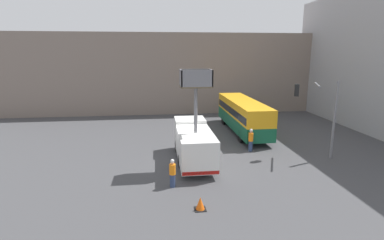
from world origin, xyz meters
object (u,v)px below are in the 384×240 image
(traffic_light_pole, at_px, (321,107))
(city_bus, at_px, (243,113))
(road_worker_near_truck, at_px, (172,173))
(road_worker_directing, at_px, (251,140))
(traffic_cone_near_truck, at_px, (200,204))
(utility_truck, at_px, (194,141))

(traffic_light_pole, bearing_deg, city_bus, 114.62)
(road_worker_near_truck, height_order, road_worker_directing, road_worker_directing)
(road_worker_directing, height_order, traffic_cone_near_truck, road_worker_directing)
(utility_truck, bearing_deg, traffic_light_pole, -0.55)
(utility_truck, distance_m, city_bus, 9.66)
(utility_truck, distance_m, traffic_light_pole, 9.71)
(road_worker_directing, xyz_separation_m, traffic_cone_near_truck, (-5.36, -8.60, -0.61))
(traffic_cone_near_truck, bearing_deg, city_bus, 66.19)
(road_worker_near_truck, bearing_deg, city_bus, 173.58)
(road_worker_directing, bearing_deg, utility_truck, -165.81)
(road_worker_near_truck, bearing_deg, traffic_light_pole, 136.14)
(utility_truck, xyz_separation_m, road_worker_directing, (4.85, 1.77, -0.65))
(traffic_light_pole, distance_m, road_worker_near_truck, 12.24)
(utility_truck, bearing_deg, city_bus, 52.51)
(road_worker_near_truck, relative_size, road_worker_directing, 0.94)
(city_bus, height_order, road_worker_near_truck, city_bus)
(utility_truck, relative_size, city_bus, 0.64)
(utility_truck, xyz_separation_m, traffic_cone_near_truck, (-0.52, -6.82, -1.26))
(traffic_light_pole, xyz_separation_m, traffic_cone_near_truck, (-9.94, -6.73, -3.58))
(traffic_light_pole, relative_size, road_worker_near_truck, 3.33)
(road_worker_directing, bearing_deg, city_bus, 74.22)
(traffic_light_pole, xyz_separation_m, road_worker_directing, (-4.58, 1.86, -2.96))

